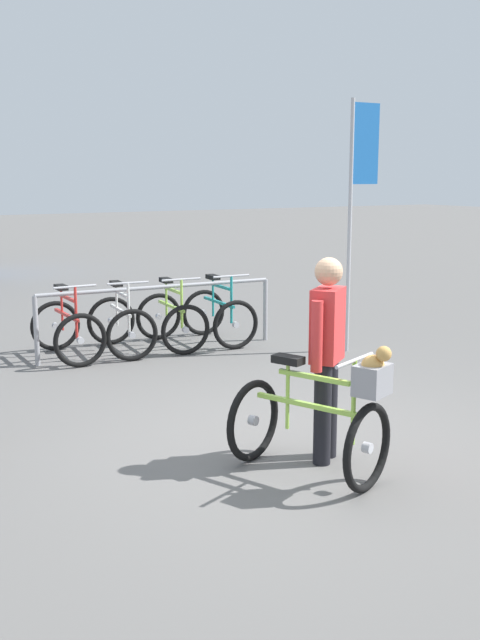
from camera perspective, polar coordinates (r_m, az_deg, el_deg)
ground_plane at (r=6.59m, az=3.12°, el=-9.22°), size 80.00×80.00×0.00m
bike_rack_rail at (r=9.80m, az=-6.14°, el=1.40°), size 3.21×0.22×0.88m
racked_bike_red at (r=9.67m, az=-12.87°, el=-0.73°), size 0.67×1.09×0.97m
racked_bike_white at (r=9.86m, az=-8.94°, el=-0.36°), size 0.78×1.17×0.97m
racked_bike_lime at (r=10.10m, az=-5.18°, el=-0.01°), size 0.75×1.17×0.98m
racked_bike_teal at (r=10.38m, az=-1.60°, el=0.33°), size 0.72×1.13×0.97m
featured_bicycle at (r=5.73m, az=6.17°, el=-7.26°), size 1.02×1.26×1.09m
person_with_featured_bike at (r=5.99m, az=6.54°, el=-2.27°), size 0.44×0.38×1.64m
banner_flag at (r=9.85m, az=8.96°, el=10.53°), size 0.45×0.05×3.20m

